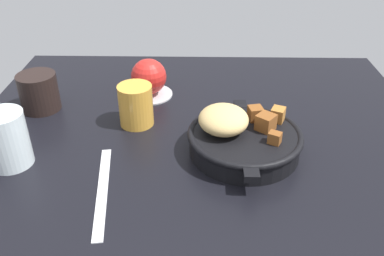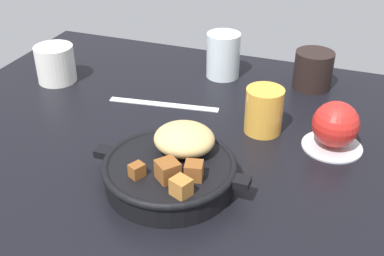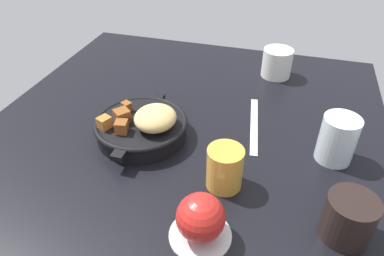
{
  "view_description": "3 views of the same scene",
  "coord_description": "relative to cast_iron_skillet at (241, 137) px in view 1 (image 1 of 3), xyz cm",
  "views": [
    {
      "loc": [
        -56.53,
        -0.28,
        42.71
      ],
      "look_at": [
        0.73,
        0.87,
        7.01
      ],
      "focal_mm": 38.64,
      "sensor_mm": 36.0,
      "label": 1
    },
    {
      "loc": [
        27.41,
        -61.6,
        45.36
      ],
      "look_at": [
        3.2,
        3.91,
        3.13
      ],
      "focal_mm": 45.29,
      "sensor_mm": 36.0,
      "label": 2
    },
    {
      "loc": [
        60.71,
        19.93,
        48.12
      ],
      "look_at": [
        5.64,
        3.87,
        5.75
      ],
      "focal_mm": 33.33,
      "sensor_mm": 36.0,
      "label": 3
    }
  ],
  "objects": [
    {
      "name": "saucer_plate",
      "position": [
        21.62,
        18.74,
        -2.76
      ],
      "size": [
        10.2,
        10.2,
        0.6
      ],
      "primitive_type": "cylinder",
      "color": "#B7BABF",
      "rests_on": "ground_plane"
    },
    {
      "name": "coffee_mug_dark",
      "position": [
        14.85,
        40.8,
        0.85
      ],
      "size": [
        7.93,
        7.93,
        7.82
      ],
      "primitive_type": "cylinder",
      "color": "black",
      "rests_on": "ground_plane"
    },
    {
      "name": "butter_knife",
      "position": [
        -11.16,
        22.68,
        -2.88
      ],
      "size": [
        22.0,
        4.57,
        0.36
      ],
      "primitive_type": "cube",
      "rotation": [
        0.0,
        0.0,
        0.14
      ],
      "color": "silver",
      "rests_on": "ground_plane"
    },
    {
      "name": "ground_plane",
      "position": [
        -4.27,
        7.59,
        -4.26
      ],
      "size": [
        96.97,
        89.88,
        2.4
      ],
      "primitive_type": "cube",
      "color": "black"
    },
    {
      "name": "water_glass_tall",
      "position": [
        -4.06,
        39.59,
        1.81
      ],
      "size": [
        7.23,
        7.23,
        9.73
      ],
      "primitive_type": "cylinder",
      "color": "silver",
      "rests_on": "ground_plane"
    },
    {
      "name": "juice_glass_amber",
      "position": [
        9.27,
        19.92,
        1.06
      ],
      "size": [
        6.68,
        6.68,
        8.23
      ],
      "primitive_type": "cylinder",
      "color": "gold",
      "rests_on": "ground_plane"
    },
    {
      "name": "red_apple",
      "position": [
        21.62,
        18.74,
        1.44
      ],
      "size": [
        7.8,
        7.8,
        7.8
      ],
      "primitive_type": "sphere",
      "color": "red",
      "rests_on": "saucer_plate"
    },
    {
      "name": "cast_iron_skillet",
      "position": [
        0.0,
        0.0,
        0.0
      ],
      "size": [
        24.43,
        20.18,
        8.33
      ],
      "color": "black",
      "rests_on": "ground_plane"
    }
  ]
}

